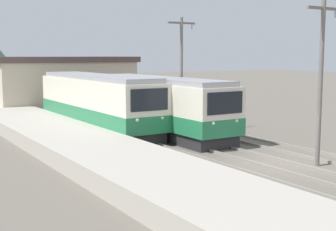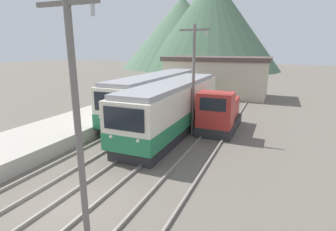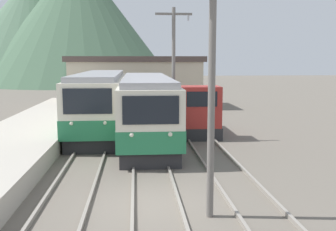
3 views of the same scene
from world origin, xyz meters
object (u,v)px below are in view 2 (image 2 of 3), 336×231
Objects in this scene: commuter_train_center at (174,108)px; catenary_mast_mid at (194,77)px; shunting_locomotive at (220,114)px; commuter_train_left at (157,97)px; catenary_mast_near at (77,115)px.

catenary_mast_mid is at bearing -14.14° from commuter_train_center.
commuter_train_center is 2.52× the size of shunting_locomotive.
commuter_train_left is 6.08m from shunting_locomotive.
commuter_train_left is 4.19m from commuter_train_center.
commuter_train_left is 2.62× the size of shunting_locomotive.
commuter_train_left is at bearing 131.99° from commuter_train_center.
catenary_mast_near is 10.96m from catenary_mast_mid.
catenary_mast_near reaches higher than commuter_train_center.
catenary_mast_near reaches higher than commuter_train_left.
commuter_train_left is at bearing 106.60° from catenary_mast_near.
shunting_locomotive is 0.73× the size of catenary_mast_near.
shunting_locomotive is 13.09m from catenary_mast_near.
commuter_train_center is at bearing 165.86° from catenary_mast_mid.
catenary_mast_near is (-1.49, -12.71, 2.75)m from shunting_locomotive.
commuter_train_center is 1.84× the size of catenary_mast_near.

